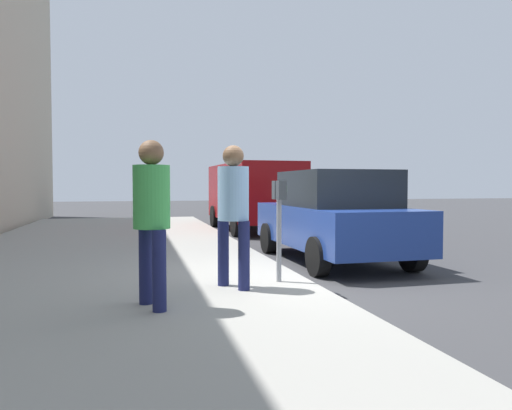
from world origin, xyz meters
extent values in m
plane|color=#38383A|center=(0.00, 0.00, 0.00)|extent=(80.00, 80.00, 0.00)
cube|color=gray|center=(0.00, 3.00, 0.07)|extent=(28.00, 6.00, 0.15)
cylinder|color=gray|center=(-0.33, 0.46, 0.72)|extent=(0.07, 0.07, 1.15)
cube|color=#383D42|center=(-0.43, 0.46, 1.43)|extent=(0.16, 0.11, 0.26)
cube|color=#383D42|center=(-0.23, 0.46, 1.43)|extent=(0.16, 0.11, 0.26)
cube|color=#268C33|center=(-0.43, 0.40, 1.45)|extent=(0.10, 0.01, 0.10)
cube|color=#268C33|center=(-0.23, 0.40, 1.45)|extent=(0.10, 0.01, 0.10)
cylinder|color=#191E4C|center=(-0.40, 1.26, 0.59)|extent=(0.15, 0.15, 0.89)
cylinder|color=#191E4C|center=(-0.75, 1.05, 0.59)|extent=(0.15, 0.15, 0.89)
cylinder|color=#8CB7E0|center=(-0.58, 1.16, 1.39)|extent=(0.41, 0.41, 0.70)
sphere|color=brown|center=(-0.58, 1.16, 1.88)|extent=(0.28, 0.28, 0.28)
cylinder|color=#191E4C|center=(-1.19, 2.29, 0.59)|extent=(0.15, 0.15, 0.87)
cylinder|color=#191E4C|center=(-1.56, 2.16, 0.59)|extent=(0.15, 0.15, 0.87)
cylinder|color=green|center=(-1.38, 2.22, 1.37)|extent=(0.40, 0.40, 0.69)
sphere|color=brown|center=(-1.38, 2.22, 1.85)|extent=(0.27, 0.27, 0.27)
cube|color=navy|center=(2.07, -1.35, 0.71)|extent=(4.43, 1.91, 0.76)
cube|color=black|center=(1.87, -1.35, 1.43)|extent=(2.23, 1.73, 0.68)
cylinder|color=black|center=(3.49, -0.45, 0.33)|extent=(0.66, 0.23, 0.66)
cylinder|color=black|center=(3.51, -2.20, 0.33)|extent=(0.66, 0.23, 0.66)
cylinder|color=black|center=(0.63, -0.50, 0.33)|extent=(0.66, 0.23, 0.66)
cylinder|color=black|center=(0.65, -2.25, 0.33)|extent=(0.66, 0.23, 0.66)
cube|color=maroon|center=(8.73, -1.35, 1.28)|extent=(5.25, 2.14, 1.80)
cylinder|color=black|center=(10.39, -0.35, 0.38)|extent=(0.77, 0.24, 0.76)
cylinder|color=black|center=(10.45, -2.25, 0.38)|extent=(0.77, 0.24, 0.76)
cylinder|color=black|center=(7.02, -0.45, 0.38)|extent=(0.77, 0.24, 0.76)
cylinder|color=black|center=(7.07, -2.35, 0.38)|extent=(0.77, 0.24, 0.76)
camera|label=1|loc=(-6.80, 2.40, 1.50)|focal=34.11mm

